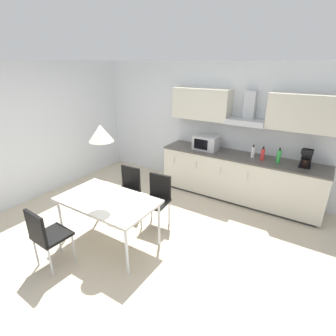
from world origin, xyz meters
name	(u,v)px	position (x,y,z in m)	size (l,w,h in m)	color
ground_plane	(135,239)	(0.00, 0.00, -0.01)	(7.62, 7.35, 0.02)	beige
wall_back	(207,126)	(0.00, 2.50, 1.29)	(6.10, 0.10, 2.58)	silver
wall_left	(23,135)	(-2.59, 0.00, 1.29)	(0.10, 5.88, 2.58)	silver
kitchen_counter	(238,177)	(0.89, 2.13, 0.46)	(3.07, 0.68, 0.90)	#333333
backsplash_tile	(247,138)	(0.89, 2.44, 1.18)	(3.05, 0.02, 0.54)	silver
upper_wall_cabinets	(248,109)	(0.89, 2.28, 1.76)	(3.05, 0.40, 0.60)	beige
microwave	(206,143)	(0.17, 2.12, 1.04)	(0.48, 0.35, 0.28)	#ADADB2
coffee_maker	(306,158)	(1.98, 2.15, 1.05)	(0.18, 0.19, 0.30)	black
bottle_red	(263,154)	(1.29, 2.09, 1.01)	(0.07, 0.07, 0.25)	red
bottle_white	(253,152)	(1.11, 2.14, 1.01)	(0.07, 0.07, 0.24)	white
bottle_green	(279,156)	(1.56, 2.10, 1.02)	(0.07, 0.07, 0.27)	green
dining_table	(108,202)	(-0.23, -0.27, 0.70)	(1.40, 0.83, 0.74)	silver
chair_far_right	(157,196)	(0.07, 0.53, 0.53)	(0.43, 0.43, 0.87)	black
chair_far_left	(128,187)	(-0.55, 0.53, 0.53)	(0.42, 0.42, 0.87)	black
chair_near_left	(45,233)	(-0.55, -1.06, 0.53)	(0.42, 0.42, 0.87)	black
pendant_lamp	(101,133)	(-0.23, -0.27, 1.70)	(0.32, 0.32, 0.22)	silver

